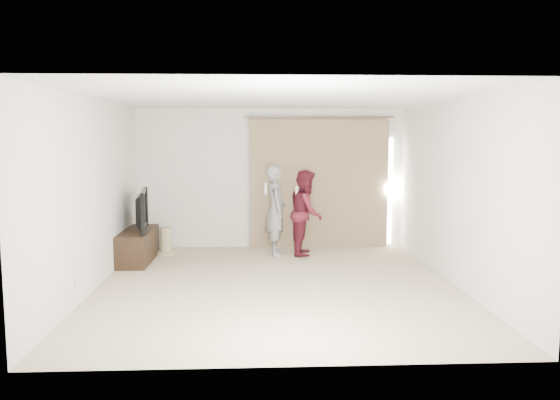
% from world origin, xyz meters
% --- Properties ---
extents(floor, '(5.50, 5.50, 0.00)m').
position_xyz_m(floor, '(0.00, 0.00, 0.00)').
color(floor, '#C0AD90').
rests_on(floor, ground).
extents(wall_back, '(5.00, 0.04, 2.60)m').
position_xyz_m(wall_back, '(0.00, 2.75, 1.30)').
color(wall_back, silver).
rests_on(wall_back, ground).
extents(wall_left, '(0.04, 5.50, 2.60)m').
position_xyz_m(wall_left, '(-2.50, -0.00, 1.30)').
color(wall_left, silver).
rests_on(wall_left, ground).
extents(ceiling, '(5.00, 5.50, 0.01)m').
position_xyz_m(ceiling, '(0.00, 0.00, 2.60)').
color(ceiling, silver).
rests_on(ceiling, wall_back).
extents(curtain, '(2.80, 0.11, 2.46)m').
position_xyz_m(curtain, '(0.91, 2.68, 1.20)').
color(curtain, '#8D7B56').
rests_on(curtain, ground).
extents(tv_console, '(0.47, 1.36, 0.52)m').
position_xyz_m(tv_console, '(-2.27, 1.60, 0.26)').
color(tv_console, black).
rests_on(tv_console, ground).
extents(tv, '(0.32, 1.19, 0.68)m').
position_xyz_m(tv, '(-2.27, 1.60, 0.86)').
color(tv, black).
rests_on(tv, tv_console).
extents(scratching_post, '(0.36, 0.36, 0.48)m').
position_xyz_m(scratching_post, '(-1.89, 2.12, 0.19)').
color(scratching_post, tan).
rests_on(scratching_post, ground).
extents(person_man, '(0.41, 0.60, 1.58)m').
position_xyz_m(person_man, '(0.07, 2.00, 0.79)').
color(person_man, slate).
rests_on(person_man, ground).
extents(person_woman, '(0.68, 0.81, 1.50)m').
position_xyz_m(person_woman, '(0.60, 2.00, 0.75)').
color(person_woman, '#4F131F').
rests_on(person_woman, ground).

